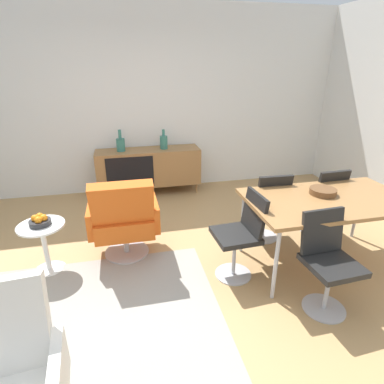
{
  "coord_description": "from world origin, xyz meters",
  "views": [
    {
      "loc": [
        -0.35,
        -2.45,
        1.96
      ],
      "look_at": [
        0.29,
        0.36,
        0.76
      ],
      "focal_mm": 29.2,
      "sensor_mm": 36.0,
      "label": 1
    }
  ],
  "objects_px": {
    "sideboard": "(149,167)",
    "lounge_chair_red": "(124,218)",
    "side_table_round": "(44,243)",
    "dining_chair_back_right": "(323,198)",
    "wooden_bowl_on_table": "(323,191)",
    "fruit_bowl": "(40,221)",
    "dining_chair_front_left": "(328,259)",
    "dining_chair_back_left": "(268,204)",
    "vase_sculptural_dark": "(121,144)",
    "vase_cobalt": "(164,142)",
    "dining_chair_near_window": "(241,233)",
    "dining_table": "(329,202)"
  },
  "relations": [
    {
      "from": "dining_chair_front_left",
      "to": "dining_chair_back_left",
      "type": "distance_m",
      "value": 1.12
    },
    {
      "from": "dining_chair_front_left",
      "to": "vase_sculptural_dark",
      "type": "bearing_deg",
      "value": 118.87
    },
    {
      "from": "dining_table",
      "to": "dining_chair_back_left",
      "type": "xyz_separation_m",
      "value": [
        -0.35,
        0.56,
        -0.23
      ]
    },
    {
      "from": "wooden_bowl_on_table",
      "to": "fruit_bowl",
      "type": "xyz_separation_m",
      "value": [
        -2.75,
        0.38,
        -0.21
      ]
    },
    {
      "from": "fruit_bowl",
      "to": "dining_table",
      "type": "bearing_deg",
      "value": -10.1
    },
    {
      "from": "vase_cobalt",
      "to": "dining_table",
      "type": "height_order",
      "value": "vase_cobalt"
    },
    {
      "from": "dining_chair_back_right",
      "to": "vase_sculptural_dark",
      "type": "bearing_deg",
      "value": 142.35
    },
    {
      "from": "dining_chair_near_window",
      "to": "dining_chair_back_right",
      "type": "xyz_separation_m",
      "value": [
        1.24,
        0.56,
        0.0
      ]
    },
    {
      "from": "sideboard",
      "to": "dining_chair_front_left",
      "type": "distance_m",
      "value": 3.13
    },
    {
      "from": "vase_cobalt",
      "to": "dining_chair_near_window",
      "type": "bearing_deg",
      "value": -80.18
    },
    {
      "from": "dining_chair_front_left",
      "to": "side_table_round",
      "type": "height_order",
      "value": "dining_chair_front_left"
    },
    {
      "from": "sideboard",
      "to": "lounge_chair_red",
      "type": "relative_size",
      "value": 1.69
    },
    {
      "from": "dining_chair_back_right",
      "to": "dining_chair_back_left",
      "type": "bearing_deg",
      "value": -180.0
    },
    {
      "from": "vase_cobalt",
      "to": "fruit_bowl",
      "type": "bearing_deg",
      "value": -128.45
    },
    {
      "from": "vase_cobalt",
      "to": "vase_sculptural_dark",
      "type": "bearing_deg",
      "value": 180.0
    },
    {
      "from": "vase_sculptural_dark",
      "to": "lounge_chair_red",
      "type": "bearing_deg",
      "value": -90.8
    },
    {
      "from": "dining_chair_near_window",
      "to": "dining_chair_front_left",
      "type": "bearing_deg",
      "value": -46.39
    },
    {
      "from": "vase_cobalt",
      "to": "wooden_bowl_on_table",
      "type": "bearing_deg",
      "value": -59.9
    },
    {
      "from": "vase_sculptural_dark",
      "to": "dining_chair_back_right",
      "type": "height_order",
      "value": "vase_sculptural_dark"
    },
    {
      "from": "wooden_bowl_on_table",
      "to": "side_table_round",
      "type": "bearing_deg",
      "value": 172.08
    },
    {
      "from": "sideboard",
      "to": "side_table_round",
      "type": "relative_size",
      "value": 3.08
    },
    {
      "from": "sideboard",
      "to": "dining_table",
      "type": "distance_m",
      "value": 2.81
    },
    {
      "from": "vase_sculptural_dark",
      "to": "side_table_round",
      "type": "relative_size",
      "value": 0.62
    },
    {
      "from": "sideboard",
      "to": "vase_sculptural_dark",
      "type": "relative_size",
      "value": 4.93
    },
    {
      "from": "lounge_chair_red",
      "to": "wooden_bowl_on_table",
      "type": "bearing_deg",
      "value": -13.26
    },
    {
      "from": "sideboard",
      "to": "dining_chair_back_right",
      "type": "bearing_deg",
      "value": -43.02
    },
    {
      "from": "dining_table",
      "to": "side_table_round",
      "type": "xyz_separation_m",
      "value": [
        -2.75,
        0.49,
        -0.38
      ]
    },
    {
      "from": "vase_sculptural_dark",
      "to": "wooden_bowl_on_table",
      "type": "bearing_deg",
      "value": -48.85
    },
    {
      "from": "dining_chair_near_window",
      "to": "lounge_chair_red",
      "type": "height_order",
      "value": "lounge_chair_red"
    },
    {
      "from": "vase_cobalt",
      "to": "lounge_chair_red",
      "type": "bearing_deg",
      "value": -111.1
    },
    {
      "from": "side_table_round",
      "to": "vase_cobalt",
      "type": "bearing_deg",
      "value": 51.57
    },
    {
      "from": "dining_chair_back_left",
      "to": "fruit_bowl",
      "type": "bearing_deg",
      "value": -178.38
    },
    {
      "from": "wooden_bowl_on_table",
      "to": "fruit_bowl",
      "type": "relative_size",
      "value": 1.3
    },
    {
      "from": "side_table_round",
      "to": "sideboard",
      "type": "bearing_deg",
      "value": 56.72
    },
    {
      "from": "sideboard",
      "to": "side_table_round",
      "type": "bearing_deg",
      "value": -123.28
    },
    {
      "from": "sideboard",
      "to": "dining_chair_near_window",
      "type": "height_order",
      "value": "dining_chair_near_window"
    },
    {
      "from": "sideboard",
      "to": "dining_chair_front_left",
      "type": "relative_size",
      "value": 1.87
    },
    {
      "from": "dining_chair_back_right",
      "to": "lounge_chair_red",
      "type": "distance_m",
      "value": 2.32
    },
    {
      "from": "vase_cobalt",
      "to": "dining_chair_front_left",
      "type": "height_order",
      "value": "vase_cobalt"
    },
    {
      "from": "vase_cobalt",
      "to": "lounge_chair_red",
      "type": "xyz_separation_m",
      "value": [
        -0.68,
        -1.76,
        -0.36
      ]
    },
    {
      "from": "dining_table",
      "to": "wooden_bowl_on_table",
      "type": "bearing_deg",
      "value": 91.13
    },
    {
      "from": "sideboard",
      "to": "vase_cobalt",
      "type": "height_order",
      "value": "vase_cobalt"
    },
    {
      "from": "sideboard",
      "to": "dining_chair_back_left",
      "type": "bearing_deg",
      "value": -56.03
    },
    {
      "from": "dining_chair_near_window",
      "to": "vase_sculptural_dark",
      "type": "bearing_deg",
      "value": 114.43
    },
    {
      "from": "sideboard",
      "to": "dining_chair_back_right",
      "type": "xyz_separation_m",
      "value": [
        1.9,
        -1.77,
        0.03
      ]
    },
    {
      "from": "wooden_bowl_on_table",
      "to": "dining_chair_front_left",
      "type": "xyz_separation_m",
      "value": [
        -0.35,
        -0.67,
        -0.3
      ]
    },
    {
      "from": "vase_sculptural_dark",
      "to": "side_table_round",
      "type": "bearing_deg",
      "value": -113.66
    },
    {
      "from": "dining_table",
      "to": "dining_chair_back_right",
      "type": "distance_m",
      "value": 0.7
    },
    {
      "from": "dining_chair_front_left",
      "to": "vase_cobalt",
      "type": "bearing_deg",
      "value": 107.99
    },
    {
      "from": "vase_cobalt",
      "to": "side_table_round",
      "type": "distance_m",
      "value": 2.41
    }
  ]
}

